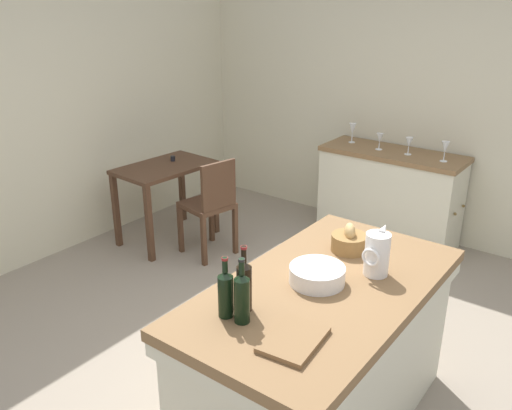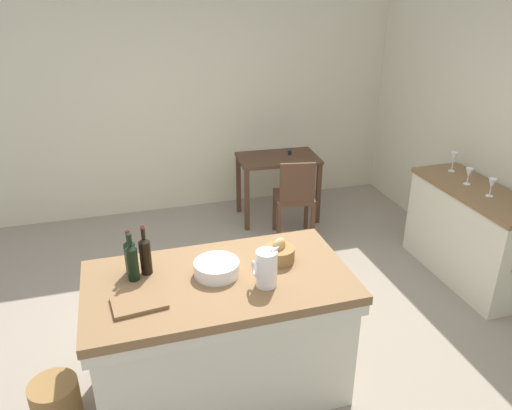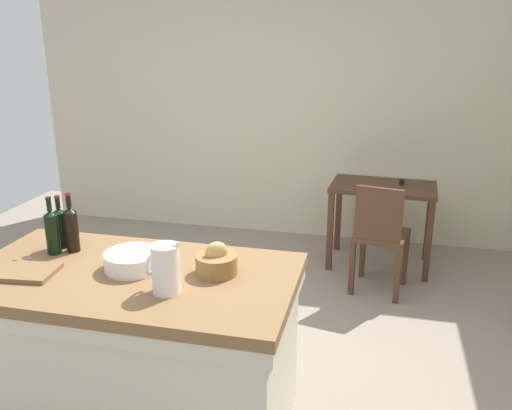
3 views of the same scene
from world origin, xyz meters
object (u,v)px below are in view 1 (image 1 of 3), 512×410
(island_table, at_px, (321,352))
(wine_glass_right, at_px, (353,129))
(writing_desk, at_px, (165,178))
(wash_bowl, at_px, (317,275))
(wine_bottle_green, at_px, (242,297))
(wine_glass_middle, at_px, (380,139))
(side_cabinet, at_px, (389,196))
(wooden_chair, at_px, (211,204))
(wine_bottle_amber, at_px, (226,293))
(wine_glass_left, at_px, (409,143))
(cutting_board, at_px, (294,340))
(pitcher, at_px, (377,254))
(bread_basket, at_px, (349,241))
(wine_glass_far_left, at_px, (445,148))
(wine_bottle_dark, at_px, (244,285))

(island_table, bearing_deg, wine_glass_right, 24.86)
(writing_desk, relative_size, wash_bowl, 3.26)
(wine_bottle_green, bearing_deg, island_table, -14.63)
(island_table, relative_size, wine_glass_middle, 10.72)
(side_cabinet, bearing_deg, wooden_chair, 138.81)
(side_cabinet, xyz_separation_m, wine_bottle_amber, (-3.03, -0.51, 0.56))
(wine_bottle_green, distance_m, wine_glass_right, 3.25)
(side_cabinet, relative_size, wine_bottle_green, 4.23)
(wine_glass_middle, bearing_deg, wine_glass_left, -88.81)
(wine_bottle_green, xyz_separation_m, wine_glass_middle, (3.00, 0.73, -0.02))
(wooden_chair, xyz_separation_m, wine_glass_right, (1.35, -0.67, 0.52))
(wine_bottle_green, bearing_deg, wine_glass_right, 19.00)
(writing_desk, height_order, wine_glass_right, wine_glass_right)
(wash_bowl, bearing_deg, cutting_board, -159.68)
(side_cabinet, height_order, cutting_board, cutting_board)
(pitcher, distance_m, wine_glass_right, 2.67)
(pitcher, xyz_separation_m, cutting_board, (-0.76, 0.02, -0.11))
(wooden_chair, height_order, wine_glass_left, wine_glass_left)
(writing_desk, distance_m, pitcher, 2.79)
(island_table, bearing_deg, pitcher, -30.94)
(bread_basket, bearing_deg, pitcher, -123.95)
(wine_bottle_amber, relative_size, wine_glass_far_left, 1.67)
(pitcher, xyz_separation_m, wine_bottle_amber, (-0.77, 0.38, 0.00))
(wash_bowl, height_order, wine_bottle_green, wine_bottle_green)
(island_table, relative_size, wash_bowl, 5.80)
(wooden_chair, height_order, wine_glass_far_left, wine_glass_far_left)
(wooden_chair, bearing_deg, island_table, -123.12)
(cutting_board, relative_size, wine_glass_left, 1.88)
(wine_bottle_dark, bearing_deg, island_table, -23.64)
(side_cabinet, bearing_deg, wine_glass_far_left, -93.96)
(side_cabinet, relative_size, wine_glass_middle, 8.70)
(pitcher, relative_size, cutting_board, 0.91)
(wine_bottle_dark, bearing_deg, wine_glass_middle, 13.14)
(wash_bowl, bearing_deg, wine_bottle_green, 170.06)
(wine_glass_middle, bearing_deg, pitcher, -155.40)
(wine_glass_far_left, xyz_separation_m, wine_glass_left, (0.02, 0.33, -0.01))
(wooden_chair, relative_size, wine_glass_far_left, 5.15)
(writing_desk, distance_m, bread_basket, 2.50)
(wash_bowl, xyz_separation_m, wine_bottle_dark, (-0.42, 0.14, 0.09))
(cutting_board, relative_size, wine_glass_far_left, 1.69)
(wine_bottle_dark, bearing_deg, side_cabinet, 10.45)
(wine_glass_left, bearing_deg, wine_bottle_amber, -173.17)
(wash_bowl, bearing_deg, wine_bottle_dark, 161.45)
(wine_glass_right, bearing_deg, bread_basket, -152.78)
(bread_basket, height_order, wine_glass_left, bread_basket)
(wine_glass_right, bearing_deg, island_table, -155.14)
(wine_glass_far_left, bearing_deg, wooden_chair, 128.07)
(wine_glass_far_left, bearing_deg, wash_bowl, -175.31)
(writing_desk, bearing_deg, wine_glass_right, -42.74)
(bread_basket, relative_size, wine_glass_left, 1.28)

